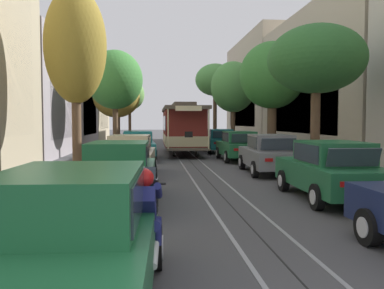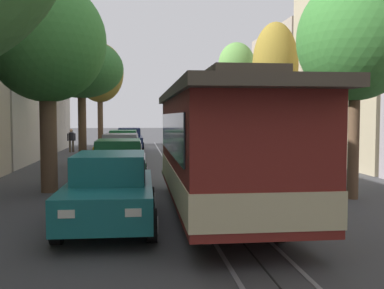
{
  "view_description": "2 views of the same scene",
  "coord_description": "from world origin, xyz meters",
  "px_view_note": "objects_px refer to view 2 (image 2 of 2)",
  "views": [
    {
      "loc": [
        -1.93,
        -2.25,
        2.12
      ],
      "look_at": [
        -0.38,
        13.98,
        1.18
      ],
      "focal_mm": 37.9,
      "sensor_mm": 36.0,
      "label": 1
    },
    {
      "loc": [
        1.94,
        34.87,
        2.39
      ],
      "look_at": [
        -0.84,
        11.25,
        0.91
      ],
      "focal_mm": 42.46,
      "sensor_mm": 36.0,
      "label": 2
    }
  ],
  "objects_px": {
    "parked_car_navy_near_right": "(129,139)",
    "street_tree_kerb_right_second": "(81,69)",
    "street_tree_kerb_right_near": "(100,73)",
    "street_tree_kerb_right_mid": "(47,43)",
    "parked_car_green_second_right": "(123,144)",
    "pedestrian_on_left_pavement": "(71,139)",
    "parked_car_green_fourth_right": "(119,162)",
    "parked_car_teal_fourth_left": "(279,163)",
    "street_tree_kerb_left_mid": "(356,39)",
    "parked_car_beige_mid_left": "(239,149)",
    "fire_hydrant": "(94,155)",
    "parked_car_teal_fifth_right": "(110,190)",
    "parked_car_green_second_left": "(219,143)",
    "motorcycle_with_rider": "(196,139)",
    "parked_car_green_near_left": "(205,138)",
    "cable_car_trolley": "(223,148)",
    "street_tree_kerb_left_near": "(237,66)",
    "parked_car_grey_mid_right": "(121,151)",
    "street_tree_kerb_left_second": "(275,67)"
  },
  "relations": [
    {
      "from": "parked_car_navy_near_right",
      "to": "parked_car_beige_mid_left",
      "type": "bearing_deg",
      "value": 117.01
    },
    {
      "from": "parked_car_beige_mid_left",
      "to": "parked_car_green_fourth_right",
      "type": "xyz_separation_m",
      "value": [
        5.47,
        5.59,
        0.0
      ]
    },
    {
      "from": "street_tree_kerb_right_near",
      "to": "street_tree_kerb_right_mid",
      "type": "distance_m",
      "value": 16.67
    },
    {
      "from": "street_tree_kerb_right_near",
      "to": "street_tree_kerb_right_mid",
      "type": "relative_size",
      "value": 1.11
    },
    {
      "from": "street_tree_kerb_left_near",
      "to": "street_tree_kerb_right_mid",
      "type": "xyz_separation_m",
      "value": [
        9.39,
        15.51,
        -1.1
      ]
    },
    {
      "from": "pedestrian_on_left_pavement",
      "to": "parked_car_green_fourth_right",
      "type": "bearing_deg",
      "value": 103.9
    },
    {
      "from": "street_tree_kerb_left_near",
      "to": "cable_car_trolley",
      "type": "height_order",
      "value": "street_tree_kerb_left_near"
    },
    {
      "from": "parked_car_green_second_left",
      "to": "motorcycle_with_rider",
      "type": "distance_m",
      "value": 5.23
    },
    {
      "from": "pedestrian_on_left_pavement",
      "to": "fire_hydrant",
      "type": "height_order",
      "value": "pedestrian_on_left_pavement"
    },
    {
      "from": "pedestrian_on_left_pavement",
      "to": "parked_car_green_second_left",
      "type": "bearing_deg",
      "value": 154.32
    },
    {
      "from": "parked_car_beige_mid_left",
      "to": "cable_car_trolley",
      "type": "height_order",
      "value": "cable_car_trolley"
    },
    {
      "from": "parked_car_green_near_left",
      "to": "parked_car_navy_near_right",
      "type": "height_order",
      "value": "same"
    },
    {
      "from": "street_tree_kerb_left_second",
      "to": "street_tree_kerb_right_near",
      "type": "xyz_separation_m",
      "value": [
        9.27,
        -9.49,
        0.47
      ]
    },
    {
      "from": "parked_car_green_near_left",
      "to": "fire_hydrant",
      "type": "distance_m",
      "value": 11.44
    },
    {
      "from": "parked_car_teal_fourth_left",
      "to": "parked_car_grey_mid_right",
      "type": "height_order",
      "value": "same"
    },
    {
      "from": "street_tree_kerb_left_near",
      "to": "street_tree_kerb_right_second",
      "type": "height_order",
      "value": "street_tree_kerb_left_near"
    },
    {
      "from": "parked_car_green_near_left",
      "to": "fire_hydrant",
      "type": "height_order",
      "value": "parked_car_green_near_left"
    },
    {
      "from": "street_tree_kerb_left_second",
      "to": "pedestrian_on_left_pavement",
      "type": "bearing_deg",
      "value": -39.61
    },
    {
      "from": "parked_car_green_fourth_right",
      "to": "parked_car_teal_fifth_right",
      "type": "height_order",
      "value": "same"
    },
    {
      "from": "parked_car_teal_fourth_left",
      "to": "street_tree_kerb_right_near",
      "type": "height_order",
      "value": "street_tree_kerb_right_near"
    },
    {
      "from": "parked_car_green_near_left",
      "to": "cable_car_trolley",
      "type": "bearing_deg",
      "value": 82.75
    },
    {
      "from": "street_tree_kerb_right_second",
      "to": "cable_car_trolley",
      "type": "xyz_separation_m",
      "value": [
        -4.54,
        11.1,
        -2.89
      ]
    },
    {
      "from": "parked_car_green_near_left",
      "to": "parked_car_grey_mid_right",
      "type": "xyz_separation_m",
      "value": [
        5.62,
        11.59,
        0.0
      ]
    },
    {
      "from": "parked_car_beige_mid_left",
      "to": "street_tree_kerb_right_near",
      "type": "relative_size",
      "value": 0.6
    },
    {
      "from": "parked_car_green_second_right",
      "to": "street_tree_kerb_right_second",
      "type": "xyz_separation_m",
      "value": [
        1.7,
        5.23,
        3.75
      ]
    },
    {
      "from": "parked_car_green_near_left",
      "to": "pedestrian_on_left_pavement",
      "type": "xyz_separation_m",
      "value": [
        9.28,
        1.59,
        0.07
      ]
    },
    {
      "from": "parked_car_grey_mid_right",
      "to": "street_tree_kerb_left_near",
      "type": "bearing_deg",
      "value": -129.18
    },
    {
      "from": "parked_car_teal_fourth_left",
      "to": "parked_car_teal_fifth_right",
      "type": "xyz_separation_m",
      "value": [
        5.35,
        4.99,
        0.0
      ]
    },
    {
      "from": "parked_car_beige_mid_left",
      "to": "parked_car_navy_near_right",
      "type": "height_order",
      "value": "same"
    },
    {
      "from": "street_tree_kerb_right_second",
      "to": "street_tree_kerb_left_second",
      "type": "bearing_deg",
      "value": -177.44
    },
    {
      "from": "parked_car_green_second_left",
      "to": "parked_car_grey_mid_right",
      "type": "distance_m",
      "value": 7.88
    },
    {
      "from": "parked_car_green_fourth_right",
      "to": "pedestrian_on_left_pavement",
      "type": "xyz_separation_m",
      "value": [
        3.8,
        -15.34,
        0.07
      ]
    },
    {
      "from": "parked_car_teal_fifth_right",
      "to": "street_tree_kerb_right_second",
      "type": "relative_size",
      "value": 0.74
    },
    {
      "from": "parked_car_green_near_left",
      "to": "parked_car_green_second_left",
      "type": "relative_size",
      "value": 1.0
    },
    {
      "from": "parked_car_green_fourth_right",
      "to": "cable_car_trolley",
      "type": "xyz_separation_m",
      "value": [
        -2.63,
        5.43,
        0.86
      ]
    },
    {
      "from": "parked_car_green_fourth_right",
      "to": "motorcycle_with_rider",
      "type": "height_order",
      "value": "parked_car_green_fourth_right"
    },
    {
      "from": "street_tree_kerb_right_second",
      "to": "fire_hydrant",
      "type": "xyz_separation_m",
      "value": [
        -0.32,
        -2.27,
        -4.13
      ]
    },
    {
      "from": "street_tree_kerb_left_near",
      "to": "pedestrian_on_left_pavement",
      "type": "xyz_separation_m",
      "value": [
        11.06,
        -0.91,
        -4.89
      ]
    },
    {
      "from": "street_tree_kerb_left_mid",
      "to": "street_tree_kerb_right_mid",
      "type": "bearing_deg",
      "value": -14.13
    },
    {
      "from": "parked_car_green_second_left",
      "to": "pedestrian_on_left_pavement",
      "type": "height_order",
      "value": "parked_car_green_second_left"
    },
    {
      "from": "street_tree_kerb_right_near",
      "to": "fire_hydrant",
      "type": "relative_size",
      "value": 8.71
    },
    {
      "from": "parked_car_green_second_left",
      "to": "parked_car_green_second_right",
      "type": "distance_m",
      "value": 5.67
    },
    {
      "from": "parked_car_green_near_left",
      "to": "parked_car_teal_fourth_left",
      "type": "distance_m",
      "value": 17.78
    },
    {
      "from": "parked_car_navy_near_right",
      "to": "street_tree_kerb_right_second",
      "type": "bearing_deg",
      "value": 79.65
    },
    {
      "from": "parked_car_green_fourth_right",
      "to": "street_tree_kerb_right_near",
      "type": "bearing_deg",
      "value": -83.08
    },
    {
      "from": "street_tree_kerb_right_mid",
      "to": "parked_car_navy_near_right",
      "type": "bearing_deg",
      "value": -97.09
    },
    {
      "from": "parked_car_green_fourth_right",
      "to": "parked_car_teal_fifth_right",
      "type": "distance_m",
      "value": 5.84
    },
    {
      "from": "parked_car_beige_mid_left",
      "to": "motorcycle_with_rider",
      "type": "height_order",
      "value": "parked_car_beige_mid_left"
    },
    {
      "from": "parked_car_beige_mid_left",
      "to": "fire_hydrant",
      "type": "bearing_deg",
      "value": -18.38
    },
    {
      "from": "parked_car_navy_near_right",
      "to": "street_tree_kerb_left_second",
      "type": "distance_m",
      "value": 13.18
    }
  ]
}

